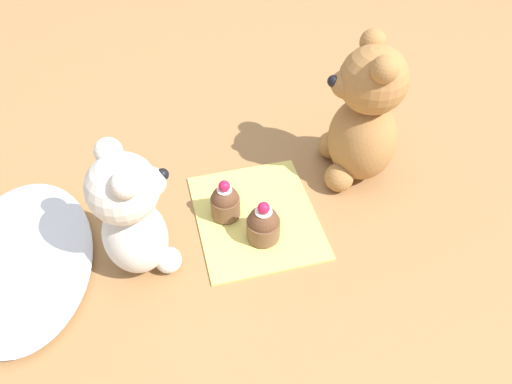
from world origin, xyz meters
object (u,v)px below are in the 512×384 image
at_px(teddy_bear_cream, 132,214).
at_px(cupcake_near_cream_bear, 225,202).
at_px(cupcake_near_tan_bear, 264,224).
at_px(teddy_bear_tan, 364,119).

distance_m(teddy_bear_cream, cupcake_near_cream_bear, 0.16).
bearing_deg(cupcake_near_tan_bear, cupcake_near_cream_bear, 38.52).
relative_size(teddy_bear_cream, cupcake_near_cream_bear, 2.92).
relative_size(teddy_bear_tan, cupcake_near_cream_bear, 3.47).
relative_size(teddy_bear_cream, teddy_bear_tan, 0.84).
bearing_deg(teddy_bear_tan, cupcake_near_tan_bear, -49.49).
distance_m(teddy_bear_tan, cupcake_near_tan_bear, 0.23).
distance_m(cupcake_near_cream_bear, cupcake_near_tan_bear, 0.07).
relative_size(cupcake_near_cream_bear, cupcake_near_tan_bear, 0.99).
height_order(cupcake_near_cream_bear, cupcake_near_tan_bear, cupcake_near_tan_bear).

